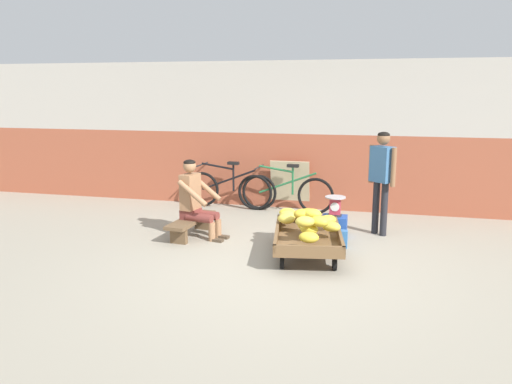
{
  "coord_description": "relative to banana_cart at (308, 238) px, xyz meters",
  "views": [
    {
      "loc": [
        1.09,
        -5.6,
        2.13
      ],
      "look_at": [
        -0.48,
        0.85,
        0.75
      ],
      "focal_mm": 34.79,
      "sensor_mm": 36.0,
      "label": 1
    }
  ],
  "objects": [
    {
      "name": "customer_adult",
      "position": [
        0.9,
        1.22,
        0.71
      ],
      "size": [
        0.39,
        0.36,
        1.53
      ],
      "color": "#232328",
      "rests_on": "ground"
    },
    {
      "name": "bicycle_far_left",
      "position": [
        -0.68,
        2.25,
        0.11
      ],
      "size": [
        1.66,
        0.48,
        0.86
      ],
      "color": "black",
      "rests_on": "ground"
    },
    {
      "name": "bicycle_near_left",
      "position": [
        -1.77,
        2.3,
        0.11
      ],
      "size": [
        1.66,
        0.48,
        0.86
      ],
      "color": "black",
      "rests_on": "ground"
    },
    {
      "name": "vendor_seated",
      "position": [
        -1.71,
        0.46,
        0.33
      ],
      "size": [
        0.72,
        0.56,
        1.14
      ],
      "color": "#9E704C",
      "rests_on": "ground"
    },
    {
      "name": "weighing_scale",
      "position": [
        0.26,
        0.99,
        0.21
      ],
      "size": [
        0.3,
        0.3,
        0.29
      ],
      "color": "#28282D",
      "rests_on": "plastic_crate"
    },
    {
      "name": "shopping_bag",
      "position": [
        0.4,
        0.45,
        -0.12
      ],
      "size": [
        0.18,
        0.12,
        0.24
      ],
      "primitive_type": "cube",
      "color": "#3370B7",
      "rests_on": "ground"
    },
    {
      "name": "sign_board",
      "position": [
        -0.67,
        2.52,
        0.2
      ],
      "size": [
        0.7,
        0.22,
        0.88
      ],
      "color": "#C6B289",
      "rests_on": "ground"
    },
    {
      "name": "banana_pile",
      "position": [
        -0.02,
        0.04,
        0.22
      ],
      "size": [
        0.93,
        1.38,
        0.27
      ],
      "color": "yellow",
      "rests_on": "banana_cart"
    },
    {
      "name": "low_bench",
      "position": [
        -1.79,
        0.48,
        -0.04
      ],
      "size": [
        0.41,
        1.13,
        0.27
      ],
      "color": "brown",
      "rests_on": "ground"
    },
    {
      "name": "back_wall",
      "position": [
        -0.28,
        2.72,
        1.07
      ],
      "size": [
        16.0,
        0.3,
        2.62
      ],
      "color": "#A35138",
      "rests_on": "ground"
    },
    {
      "name": "banana_cart",
      "position": [
        0.0,
        0.0,
        0.0
      ],
      "size": [
        1.05,
        1.55,
        0.36
      ],
      "color": "brown",
      "rests_on": "ground"
    },
    {
      "name": "ground_plane",
      "position": [
        -0.28,
        -0.55,
        -0.24
      ],
      "size": [
        80.0,
        80.0,
        0.0
      ],
      "primitive_type": "plane",
      "color": "gray"
    },
    {
      "name": "plastic_crate",
      "position": [
        0.26,
        0.99,
        -0.09
      ],
      "size": [
        0.36,
        0.28,
        0.3
      ],
      "color": "#234CA8",
      "rests_on": "ground"
    }
  ]
}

